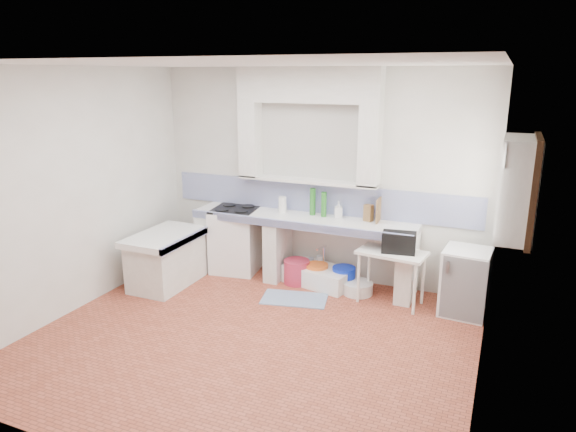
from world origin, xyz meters
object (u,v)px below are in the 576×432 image
at_px(stove, 236,241).
at_px(sink, 319,276).
at_px(fridge, 465,282).
at_px(side_table, 391,277).

xyz_separation_m(stove, sink, (1.26, -0.03, -0.33)).
bearing_deg(fridge, stove, -179.31).
relative_size(sink, fridge, 1.13).
bearing_deg(side_table, stove, -178.98).
xyz_separation_m(side_table, fridge, (0.85, 0.05, 0.06)).
height_order(side_table, fridge, fridge).
relative_size(side_table, fridge, 1.02).
distance_m(sink, fridge, 1.87).
relative_size(sink, side_table, 1.12).
distance_m(sink, side_table, 1.04).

